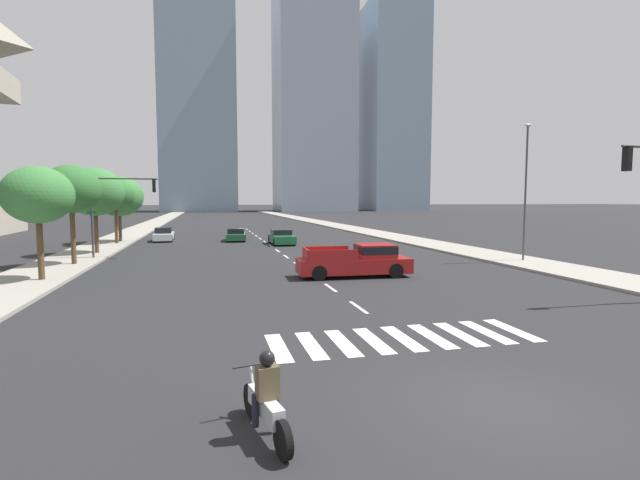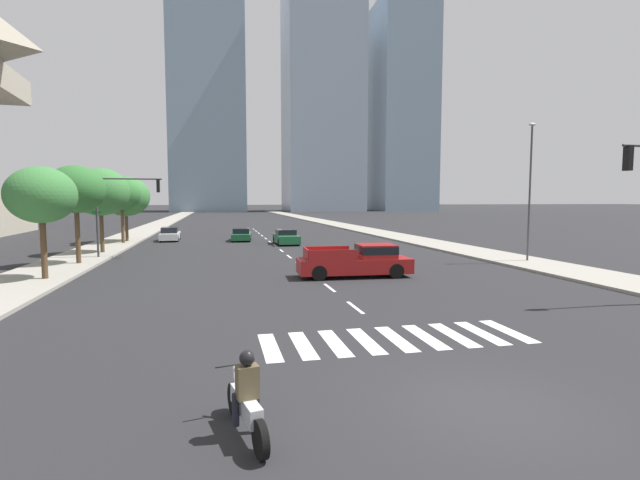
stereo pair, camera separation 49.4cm
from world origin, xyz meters
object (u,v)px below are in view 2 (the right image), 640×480
Objects in this scene: street_tree_third at (100,192)px; street_tree_fourth at (122,195)px; motorcycle_lead at (246,402)px; pickup_truck at (360,261)px; sedan_white_0 at (170,234)px; street_tree_fifth at (126,196)px; street_lamp_east at (530,183)px; sedan_green_2 at (241,235)px; street_tree_nearest at (41,195)px; street_tree_second at (76,190)px; traffic_signal_far at (122,199)px; sedan_green_1 at (286,237)px.

street_tree_fourth is (0.00, 7.83, -0.10)m from street_tree_third.
motorcycle_lead is 16.69m from pickup_truck.
sedan_white_0 is 5.39m from street_tree_fifth.
sedan_green_2 is at bearing 129.64° from street_lamp_east.
sedan_white_0 is at bearing 39.68° from street_tree_fourth.
street_tree_third reaches higher than street_tree_fifth.
street_tree_second is (0.00, 5.74, 0.40)m from street_tree_nearest.
sedan_white_0 is 0.84× the size of street_tree_nearest.
pickup_truck reaches higher than sedan_green_2.
street_tree_fifth reaches higher than street_tree_nearest.
pickup_truck is at bearing -35.96° from motorcycle_lead.
street_tree_fourth is (-10.56, -1.56, 3.87)m from sedan_green_2.
street_lamp_east reaches higher than street_tree_fifth.
street_tree_third is at bearing 140.86° from pickup_truck.
sedan_green_2 is at bearing 55.76° from street_tree_second.
street_tree_fourth reaches higher than motorcycle_lead.
sedan_white_0 is 0.81× the size of traffic_signal_far.
sedan_green_2 is (-4.81, 23.21, -0.25)m from pickup_truck.
street_tree_fifth is (-8.63, 38.81, 3.71)m from motorcycle_lead.
pickup_truck is at bearing -155.34° from sedan_white_0.
sedan_white_0 is 0.77× the size of street_tree_second.
traffic_signal_far is 3.72m from street_tree_second.
motorcycle_lead is at bearing -73.48° from street_tree_third.
street_tree_fourth is at bearing 145.62° from street_lamp_east.
street_tree_second reaches higher than street_tree_fourth.
street_tree_fourth is at bearing 90.00° from street_tree_nearest.
street_tree_third is at bearing -90.00° from street_tree_fourth.
street_tree_second is at bearing -90.00° from street_tree_fourth.
street_tree_fourth is at bearing 90.00° from street_tree_second.
pickup_truck is at bearing -38.89° from traffic_signal_far.
street_tree_nearest is 0.88× the size of street_tree_third.
street_tree_third is (-1.99, 3.02, 0.52)m from traffic_signal_far.
sedan_green_2 is at bearing 8.43° from street_tree_fourth.
sedan_green_1 is 22.27m from street_tree_nearest.
street_tree_third is 1.08× the size of street_tree_fourth.
street_tree_second reaches higher than traffic_signal_far.
street_lamp_east is 1.58× the size of street_tree_nearest.
sedan_green_1 is (-1.08, 18.66, -0.20)m from pickup_truck.
street_tree_third is (-15.37, 13.81, 3.72)m from pickup_truck.
street_tree_third is at bearing 90.00° from street_tree_second.
sedan_green_1 is 18.44m from street_tree_second.
motorcycle_lead reaches higher than sedan_green_2.
street_lamp_east is at bearing -135.11° from sedan_green_2.
sedan_green_1 is 0.77× the size of street_tree_second.
sedan_white_0 is 0.76× the size of street_tree_fifth.
street_tree_third reaches higher than sedan_green_2.
street_tree_second is 6.11m from street_tree_third.
sedan_green_2 is at bearing -15.01° from motorcycle_lead.
pickup_truck is 17.60m from street_tree_second.
street_lamp_east is 27.79m from street_tree_second.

